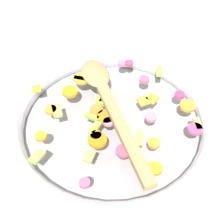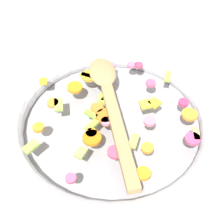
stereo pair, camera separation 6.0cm
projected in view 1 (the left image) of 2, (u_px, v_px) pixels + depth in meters
name	position (u px, v px, depth m)	size (l,w,h in m)	color
ground_plane	(112.00, 128.00, 0.64)	(4.00, 4.00, 0.00)	silver
skillet	(112.00, 121.00, 0.62)	(0.45, 0.45, 0.05)	gray
chopped_vegetables	(113.00, 112.00, 0.60)	(0.34, 0.34, 0.01)	orange
wooden_spoon	(108.00, 100.00, 0.60)	(0.30, 0.21, 0.01)	#A87F51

